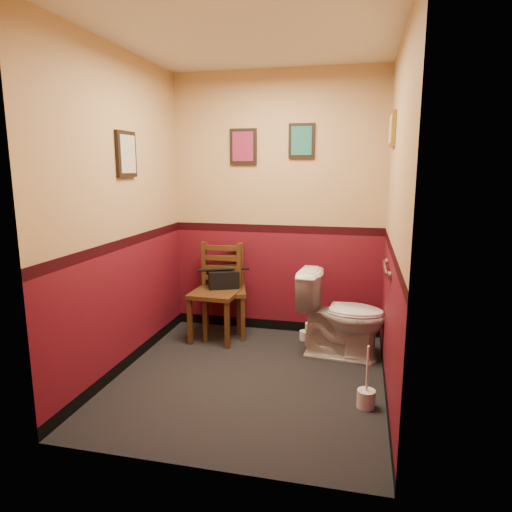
{
  "coord_description": "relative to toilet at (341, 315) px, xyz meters",
  "views": [
    {
      "loc": [
        0.86,
        -3.46,
        1.75
      ],
      "look_at": [
        0.0,
        0.25,
        1.0
      ],
      "focal_mm": 32.0,
      "sensor_mm": 36.0,
      "label": 1
    }
  ],
  "objects": [
    {
      "name": "wall_right",
      "position": [
        0.38,
        -0.65,
        0.95
      ],
      "size": [
        0.0,
        2.4,
        2.7
      ],
      "primitive_type": "cube",
      "rotation": [
        1.57,
        0.0,
        -1.57
      ],
      "color": "#5D0F1C",
      "rests_on": "ground"
    },
    {
      "name": "toilet_brush",
      "position": [
        0.23,
        -0.91,
        -0.32
      ],
      "size": [
        0.13,
        0.13,
        0.48
      ],
      "color": "silver",
      "rests_on": "floor"
    },
    {
      "name": "wall_left",
      "position": [
        -1.82,
        -0.65,
        0.95
      ],
      "size": [
        0.0,
        2.4,
        2.7
      ],
      "primitive_type": "cube",
      "rotation": [
        1.57,
        0.0,
        1.57
      ],
      "color": "#5D0F1C",
      "rests_on": "ground"
    },
    {
      "name": "floor",
      "position": [
        -0.72,
        -0.65,
        -0.4
      ],
      "size": [
        2.2,
        2.4,
        0.0
      ],
      "primitive_type": "cube",
      "color": "black",
      "rests_on": "ground"
    },
    {
      "name": "chair_right",
      "position": [
        -1.23,
        0.32,
        0.08
      ],
      "size": [
        0.55,
        0.55,
        0.95
      ],
      "rotation": [
        0.0,
        0.0,
        0.29
      ],
      "color": "#452B14",
      "rests_on": "floor"
    },
    {
      "name": "framed_print_right",
      "position": [
        0.36,
        -0.05,
        1.65
      ],
      "size": [
        0.04,
        0.34,
        0.28
      ],
      "color": "olive",
      "rests_on": "wall_right"
    },
    {
      "name": "chair_left",
      "position": [
        -1.27,
        0.18,
        0.09
      ],
      "size": [
        0.48,
        0.48,
        0.98
      ],
      "rotation": [
        0.0,
        0.0,
        -0.05
      ],
      "color": "#452B14",
      "rests_on": "floor"
    },
    {
      "name": "toilet",
      "position": [
        0.0,
        0.0,
        0.0
      ],
      "size": [
        0.85,
        0.53,
        0.79
      ],
      "primitive_type": "imported",
      "rotation": [
        0.0,
        0.0,
        1.47
      ],
      "color": "white",
      "rests_on": "floor"
    },
    {
      "name": "framed_print_left",
      "position": [
        -1.8,
        -0.55,
        1.45
      ],
      "size": [
        0.04,
        0.3,
        0.38
      ],
      "color": "black",
      "rests_on": "wall_left"
    },
    {
      "name": "tp_stack",
      "position": [
        -0.32,
        0.32,
        -0.32
      ],
      "size": [
        0.21,
        0.11,
        0.19
      ],
      "color": "silver",
      "rests_on": "floor"
    },
    {
      "name": "framed_print_back_b",
      "position": [
        -0.47,
        0.53,
        1.6
      ],
      "size": [
        0.26,
        0.04,
        0.34
      ],
      "color": "black",
      "rests_on": "wall_back"
    },
    {
      "name": "handbag",
      "position": [
        -1.22,
        0.28,
        0.2
      ],
      "size": [
        0.34,
        0.26,
        0.22
      ],
      "rotation": [
        0.0,
        0.0,
        0.41
      ],
      "color": "black",
      "rests_on": "chair_right"
    },
    {
      "name": "wall_back",
      "position": [
        -0.72,
        0.55,
        0.95
      ],
      "size": [
        2.2,
        0.0,
        2.7
      ],
      "primitive_type": "cube",
      "rotation": [
        1.57,
        0.0,
        0.0
      ],
      "color": "#5D0F1C",
      "rests_on": "ground"
    },
    {
      "name": "framed_print_back_a",
      "position": [
        -1.07,
        0.53,
        1.55
      ],
      "size": [
        0.28,
        0.04,
        0.36
      ],
      "color": "black",
      "rests_on": "wall_back"
    },
    {
      "name": "ceiling",
      "position": [
        -0.72,
        -0.65,
        2.3
      ],
      "size": [
        2.2,
        2.4,
        0.0
      ],
      "primitive_type": "cube",
      "rotation": [
        3.14,
        0.0,
        0.0
      ],
      "color": "silver",
      "rests_on": "ground"
    },
    {
      "name": "grab_bar",
      "position": [
        0.35,
        -0.4,
        0.55
      ],
      "size": [
        0.05,
        0.56,
        0.06
      ],
      "color": "silver",
      "rests_on": "wall_right"
    },
    {
      "name": "wall_front",
      "position": [
        -0.72,
        -1.85,
        0.95
      ],
      "size": [
        2.2,
        0.0,
        2.7
      ],
      "primitive_type": "cube",
      "rotation": [
        -1.57,
        0.0,
        0.0
      ],
      "color": "#5D0F1C",
      "rests_on": "ground"
    }
  ]
}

